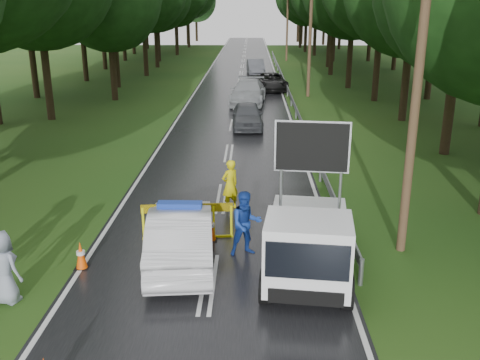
{
  "coord_description": "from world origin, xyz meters",
  "views": [
    {
      "loc": [
        1.02,
        -11.61,
        6.51
      ],
      "look_at": [
        0.68,
        4.17,
        1.3
      ],
      "focal_mm": 40.0,
      "sensor_mm": 36.0,
      "label": 1
    }
  ],
  "objects_px": {
    "work_truck": "(308,241)",
    "civilian": "(246,224)",
    "queue_car_first": "(247,115)",
    "barrier": "(187,213)",
    "officer": "(230,185)",
    "queue_car_second": "(248,92)",
    "queue_car_fourth": "(256,67)",
    "police_sedan": "(181,235)",
    "queue_car_third": "(271,82)"
  },
  "relations": [
    {
      "from": "civilian",
      "to": "queue_car_fourth",
      "type": "xyz_separation_m",
      "value": [
        0.52,
        39.31,
        -0.18
      ]
    },
    {
      "from": "work_truck",
      "to": "civilian",
      "type": "height_order",
      "value": "work_truck"
    },
    {
      "from": "queue_car_first",
      "to": "queue_car_second",
      "type": "distance_m",
      "value": 7.54
    },
    {
      "from": "police_sedan",
      "to": "civilian",
      "type": "distance_m",
      "value": 1.77
    },
    {
      "from": "queue_car_second",
      "to": "police_sedan",
      "type": "bearing_deg",
      "value": -89.25
    },
    {
      "from": "officer",
      "to": "civilian",
      "type": "distance_m",
      "value": 3.4
    },
    {
      "from": "barrier",
      "to": "queue_car_second",
      "type": "height_order",
      "value": "queue_car_second"
    },
    {
      "from": "barrier",
      "to": "work_truck",
      "type": "bearing_deg",
      "value": -39.8
    },
    {
      "from": "police_sedan",
      "to": "queue_car_second",
      "type": "bearing_deg",
      "value": -99.23
    },
    {
      "from": "work_truck",
      "to": "queue_car_first",
      "type": "relative_size",
      "value": 1.18
    },
    {
      "from": "barrier",
      "to": "officer",
      "type": "bearing_deg",
      "value": 59.51
    },
    {
      "from": "work_truck",
      "to": "barrier",
      "type": "height_order",
      "value": "work_truck"
    },
    {
      "from": "police_sedan",
      "to": "officer",
      "type": "relative_size",
      "value": 2.79
    },
    {
      "from": "civilian",
      "to": "queue_car_third",
      "type": "height_order",
      "value": "civilian"
    },
    {
      "from": "civilian",
      "to": "queue_car_first",
      "type": "height_order",
      "value": "civilian"
    },
    {
      "from": "police_sedan",
      "to": "barrier",
      "type": "distance_m",
      "value": 1.44
    },
    {
      "from": "police_sedan",
      "to": "work_truck",
      "type": "height_order",
      "value": "work_truck"
    },
    {
      "from": "police_sedan",
      "to": "queue_car_third",
      "type": "height_order",
      "value": "police_sedan"
    },
    {
      "from": "queue_car_fourth",
      "to": "officer",
      "type": "bearing_deg",
      "value": -96.34
    },
    {
      "from": "queue_car_second",
      "to": "queue_car_first",
      "type": "bearing_deg",
      "value": -85.39
    },
    {
      "from": "work_truck",
      "to": "queue_car_third",
      "type": "relative_size",
      "value": 0.99
    },
    {
      "from": "work_truck",
      "to": "civilian",
      "type": "bearing_deg",
      "value": 146.85
    },
    {
      "from": "barrier",
      "to": "civilian",
      "type": "bearing_deg",
      "value": -34.59
    },
    {
      "from": "officer",
      "to": "civilian",
      "type": "xyz_separation_m",
      "value": [
        0.56,
        -3.36,
        0.05
      ]
    },
    {
      "from": "police_sedan",
      "to": "queue_car_first",
      "type": "distance_m",
      "value": 16.23
    },
    {
      "from": "queue_car_first",
      "to": "queue_car_fourth",
      "type": "distance_m",
      "value": 23.64
    },
    {
      "from": "work_truck",
      "to": "barrier",
      "type": "bearing_deg",
      "value": 151.95
    },
    {
      "from": "police_sedan",
      "to": "queue_car_third",
      "type": "bearing_deg",
      "value": -101.9
    },
    {
      "from": "work_truck",
      "to": "civilian",
      "type": "distance_m",
      "value": 2.0
    },
    {
      "from": "civilian",
      "to": "queue_car_third",
      "type": "distance_m",
      "value": 29.26
    },
    {
      "from": "civilian",
      "to": "queue_car_fourth",
      "type": "bearing_deg",
      "value": 73.12
    },
    {
      "from": "police_sedan",
      "to": "queue_car_third",
      "type": "relative_size",
      "value": 0.98
    },
    {
      "from": "officer",
      "to": "queue_car_third",
      "type": "height_order",
      "value": "officer"
    },
    {
      "from": "work_truck",
      "to": "queue_car_first",
      "type": "bearing_deg",
      "value": 102.15
    },
    {
      "from": "barrier",
      "to": "queue_car_first",
      "type": "bearing_deg",
      "value": 78.7
    },
    {
      "from": "police_sedan",
      "to": "queue_car_third",
      "type": "xyz_separation_m",
      "value": [
        3.4,
        29.69,
        -0.09
      ]
    },
    {
      "from": "work_truck",
      "to": "civilian",
      "type": "relative_size",
      "value": 2.68
    },
    {
      "from": "police_sedan",
      "to": "queue_car_first",
      "type": "relative_size",
      "value": 1.16
    },
    {
      "from": "queue_car_second",
      "to": "queue_car_third",
      "type": "distance_m",
      "value": 6.27
    },
    {
      "from": "officer",
      "to": "queue_car_first",
      "type": "height_order",
      "value": "officer"
    },
    {
      "from": "work_truck",
      "to": "officer",
      "type": "bearing_deg",
      "value": 120.96
    },
    {
      "from": "civilian",
      "to": "queue_car_fourth",
      "type": "distance_m",
      "value": 39.31
    },
    {
      "from": "police_sedan",
      "to": "work_truck",
      "type": "distance_m",
      "value": 3.34
    },
    {
      "from": "queue_car_first",
      "to": "queue_car_second",
      "type": "bearing_deg",
      "value": 87.86
    },
    {
      "from": "officer",
      "to": "queue_car_first",
      "type": "relative_size",
      "value": 0.42
    },
    {
      "from": "police_sedan",
      "to": "queue_car_fourth",
      "type": "relative_size",
      "value": 1.09
    },
    {
      "from": "barrier",
      "to": "civilian",
      "type": "xyz_separation_m",
      "value": [
        1.7,
        -0.96,
        0.08
      ]
    },
    {
      "from": "work_truck",
      "to": "queue_car_third",
      "type": "bearing_deg",
      "value": 96.34
    },
    {
      "from": "civilian",
      "to": "officer",
      "type": "bearing_deg",
      "value": 83.35
    },
    {
      "from": "work_truck",
      "to": "officer",
      "type": "xyz_separation_m",
      "value": [
        -2.09,
        4.63,
        -0.15
      ]
    }
  ]
}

